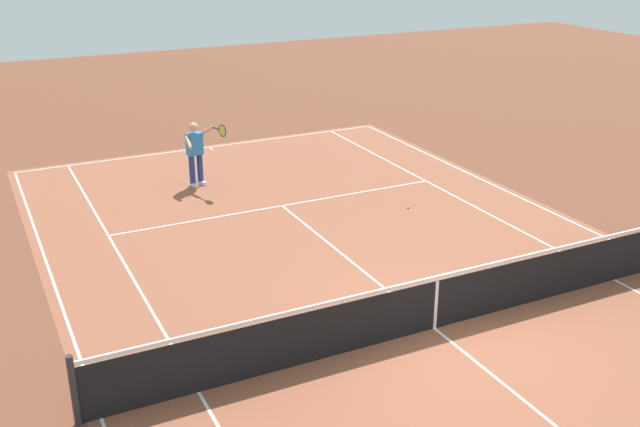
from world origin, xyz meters
TOP-DOWN VIEW (x-y plane):
  - ground_plane at (0.00, 0.00)m, footprint 60.00×60.00m
  - court_slab at (0.00, 0.00)m, footprint 24.20×11.40m
  - court_line_markings at (0.00, 0.00)m, footprint 23.85×11.05m
  - tennis_net at (0.00, 0.00)m, footprint 0.10×11.70m
  - tennis_player_near at (8.74, 1.35)m, footprint 0.98×0.87m
  - tennis_ball at (4.91, -2.62)m, footprint 0.07×0.07m

SIDE VIEW (x-z plane):
  - ground_plane at x=0.00m, z-range 0.00..0.00m
  - court_slab at x=0.00m, z-range 0.00..0.00m
  - court_line_markings at x=0.00m, z-range 0.00..0.01m
  - tennis_ball at x=4.91m, z-range 0.00..0.07m
  - tennis_net at x=0.00m, z-range -0.05..1.03m
  - tennis_player_near at x=8.74m, z-range 0.08..1.78m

